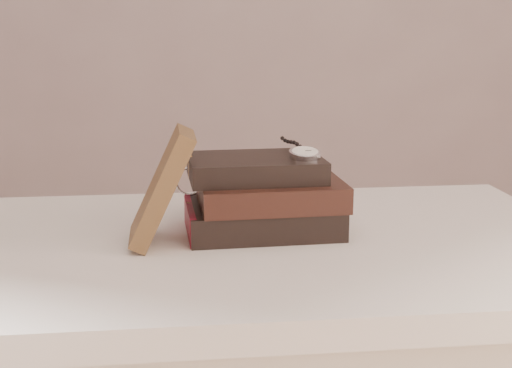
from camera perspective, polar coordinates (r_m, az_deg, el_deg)
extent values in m
cube|color=silver|center=(1.06, 0.02, -5.45)|extent=(1.00, 0.60, 0.04)
cube|color=white|center=(1.08, 0.02, -8.47)|extent=(0.88, 0.49, 0.08)
cube|color=black|center=(1.08, 0.53, -2.74)|extent=(0.24, 0.17, 0.04)
cube|color=beige|center=(1.09, 0.68, -2.73)|extent=(0.23, 0.15, 0.03)
cube|color=gold|center=(1.10, -5.48, -2.64)|extent=(0.01, 0.01, 0.04)
cube|color=maroon|center=(1.07, -5.35, -2.98)|extent=(0.02, 0.15, 0.04)
cube|color=black|center=(1.07, 1.21, -0.72)|extent=(0.22, 0.16, 0.04)
cube|color=beige|center=(1.07, 1.36, -0.71)|extent=(0.21, 0.15, 0.03)
cube|color=gold|center=(1.08, -4.51, -0.64)|extent=(0.01, 0.01, 0.04)
cube|color=black|center=(1.07, -0.05, 1.32)|extent=(0.21, 0.15, 0.03)
cube|color=beige|center=(1.07, 0.10, 1.32)|extent=(0.20, 0.14, 0.03)
cube|color=gold|center=(1.08, -5.34, 1.37)|extent=(0.01, 0.01, 0.03)
cube|color=#442E1A|center=(1.02, -7.63, -0.24)|extent=(0.10, 0.11, 0.17)
cylinder|color=silver|center=(1.06, 3.99, 2.42)|extent=(0.05, 0.05, 0.02)
cylinder|color=white|center=(1.06, 4.00, 2.65)|extent=(0.04, 0.04, 0.01)
torus|color=silver|center=(1.06, 4.00, 2.62)|extent=(0.05, 0.05, 0.01)
cylinder|color=silver|center=(1.09, 3.67, 2.69)|extent=(0.01, 0.01, 0.01)
cube|color=black|center=(1.06, 3.93, 2.76)|extent=(0.00, 0.01, 0.00)
cube|color=black|center=(1.06, 4.25, 2.71)|extent=(0.01, 0.00, 0.00)
sphere|color=black|center=(1.09, 3.60, 3.04)|extent=(0.01, 0.01, 0.01)
sphere|color=black|center=(1.11, 3.34, 3.25)|extent=(0.01, 0.01, 0.01)
sphere|color=black|center=(1.12, 3.09, 3.38)|extent=(0.01, 0.01, 0.01)
sphere|color=black|center=(1.13, 2.84, 3.42)|extent=(0.01, 0.01, 0.01)
sphere|color=black|center=(1.15, 2.60, 3.45)|extent=(0.01, 0.01, 0.01)
sphere|color=black|center=(1.16, 2.37, 3.54)|extent=(0.01, 0.01, 0.01)
sphere|color=black|center=(1.17, 2.14, 3.72)|extent=(0.01, 0.01, 0.01)
torus|color=silver|center=(1.13, -5.39, 0.21)|extent=(0.05, 0.02, 0.05)
torus|color=silver|center=(1.14, -2.88, 0.30)|extent=(0.05, 0.02, 0.05)
cylinder|color=silver|center=(1.13, -4.14, 0.40)|extent=(0.01, 0.00, 0.00)
cylinder|color=silver|center=(1.18, -6.57, 0.46)|extent=(0.01, 0.10, 0.03)
cylinder|color=silver|center=(1.19, -2.14, 0.61)|extent=(0.01, 0.10, 0.03)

